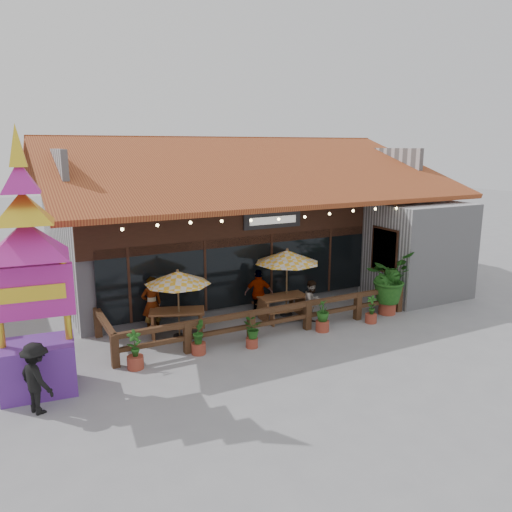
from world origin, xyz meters
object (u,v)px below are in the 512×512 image
umbrella_right (287,257)px  picnic_table_left (177,318)px  umbrella_left (178,278)px  pedestrian (36,378)px  thai_sign_tower (27,247)px  picnic_table_right (282,303)px  tropical_plant (389,279)px

umbrella_right → picnic_table_left: 4.19m
picnic_table_left → umbrella_left: bearing=-89.9°
picnic_table_left → pedestrian: pedestrian is taller
thai_sign_tower → picnic_table_left: bearing=25.8°
picnic_table_left → pedestrian: (-4.17, -2.98, 0.26)m
umbrella_right → picnic_table_right: size_ratio=1.55×
pedestrian → umbrella_right: bearing=-95.8°
umbrella_right → tropical_plant: 3.60m
umbrella_left → picnic_table_left: bearing=90.1°
umbrella_right → picnic_table_left: size_ratio=1.28×
umbrella_right → umbrella_left: bearing=-177.2°
picnic_table_left → tropical_plant: size_ratio=0.94×
picnic_table_left → tropical_plant: tropical_plant is taller
tropical_plant → picnic_table_right: bearing=159.0°
picnic_table_right → tropical_plant: bearing=-21.0°
tropical_plant → picnic_table_left: bearing=168.4°
picnic_table_left → umbrella_right: bearing=0.4°
umbrella_left → picnic_table_left: umbrella_left is taller
picnic_table_left → picnic_table_right: size_ratio=1.21×
umbrella_right → picnic_table_right: umbrella_right is taller
picnic_table_right → thai_sign_tower: (-7.70, -1.82, 2.98)m
tropical_plant → umbrella_left: bearing=169.7°
thai_sign_tower → pedestrian: (-0.12, -1.01, -2.70)m
picnic_table_right → thai_sign_tower: thai_sign_tower is taller
picnic_table_right → tropical_plant: size_ratio=0.78×
picnic_table_left → thai_sign_tower: size_ratio=0.31×
thai_sign_tower → pedestrian: size_ratio=4.14×
umbrella_right → picnic_table_left: (-3.91, -0.02, -1.52)m
picnic_table_left → tropical_plant: (7.09, -1.46, 0.71)m
umbrella_left → thai_sign_tower: 4.74m
pedestrian → picnic_table_right: bearing=-96.2°
thai_sign_tower → tropical_plant: size_ratio=3.05×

